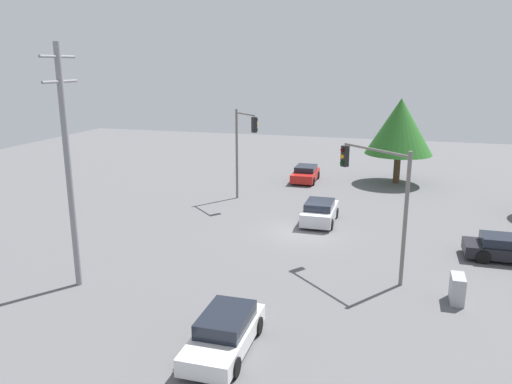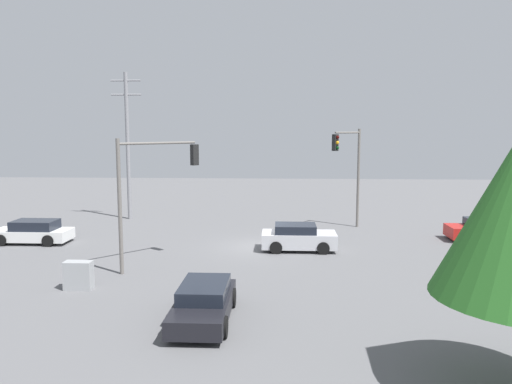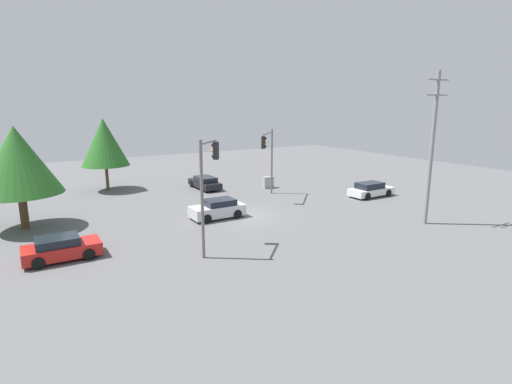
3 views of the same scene
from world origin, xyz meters
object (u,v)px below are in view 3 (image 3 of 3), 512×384
at_px(electrical_cabinet, 268,182).
at_px(sedan_white, 371,190).
at_px(traffic_signal_cross, 269,151).
at_px(traffic_signal_main, 207,177).
at_px(sedan_dark, 205,183).
at_px(sedan_silver, 218,209).
at_px(sedan_red, 61,248).

bearing_deg(electrical_cabinet, sedan_white, 126.59).
bearing_deg(electrical_cabinet, traffic_signal_cross, 57.59).
bearing_deg(sedan_white, traffic_signal_main, -74.62).
bearing_deg(sedan_dark, electrical_cabinet, -28.23).
height_order(sedan_silver, traffic_signal_cross, traffic_signal_cross).
distance_m(sedan_white, traffic_signal_cross, 10.25).
xyz_separation_m(sedan_dark, electrical_cabinet, (-5.69, 3.06, -0.03)).
distance_m(sedan_silver, traffic_signal_cross, 8.73).
bearing_deg(sedan_silver, sedan_red, 105.00).
xyz_separation_m(sedan_white, electrical_cabinet, (6.11, -8.24, -0.06)).
bearing_deg(electrical_cabinet, sedan_red, 26.73).
bearing_deg(sedan_red, sedan_silver, 105.00).
bearing_deg(traffic_signal_cross, sedan_white, 104.25).
distance_m(sedan_silver, electrical_cabinet, 11.81).
relative_size(sedan_dark, sedan_silver, 1.12).
bearing_deg(sedan_silver, traffic_signal_cross, -62.01).
height_order(sedan_red, sedan_dark, sedan_red).
xyz_separation_m(traffic_signal_main, electrical_cabinet, (-12.83, -13.45, -3.86)).
bearing_deg(traffic_signal_cross, sedan_silver, -18.55).
relative_size(sedan_red, traffic_signal_main, 0.60).
bearing_deg(traffic_signal_cross, sedan_red, -26.23).
height_order(sedan_white, traffic_signal_cross, traffic_signal_cross).
relative_size(sedan_white, sedan_dark, 0.97).
xyz_separation_m(traffic_signal_main, traffic_signal_cross, (-10.57, -9.89, -0.18)).
bearing_deg(sedan_dark, sedan_white, -43.72).
xyz_separation_m(sedan_white, traffic_signal_main, (18.95, 5.21, 3.81)).
bearing_deg(sedan_silver, electrical_cabinet, -51.86).
xyz_separation_m(traffic_signal_cross, electrical_cabinet, (-2.26, -3.56, -3.68)).
xyz_separation_m(sedan_silver, traffic_signal_main, (3.54, 6.15, 3.76)).
bearing_deg(sedan_silver, sedan_dark, -19.16).
xyz_separation_m(sedan_red, sedan_silver, (-11.09, -2.97, 0.05)).
bearing_deg(sedan_white, sedan_silver, -93.50).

